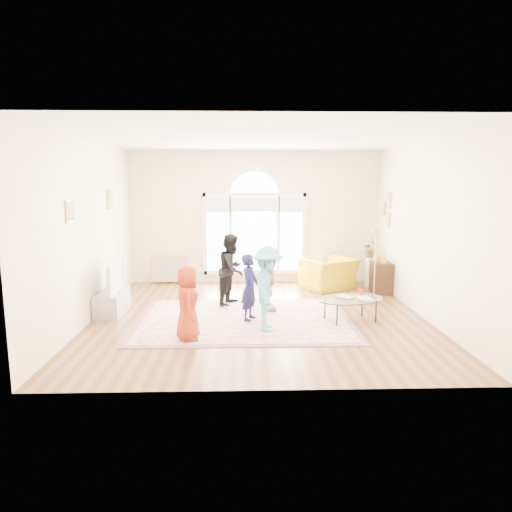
{
  "coord_description": "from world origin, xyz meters",
  "views": [
    {
      "loc": [
        -0.29,
        -8.09,
        2.44
      ],
      "look_at": [
        -0.04,
        0.3,
        1.09
      ],
      "focal_mm": 32.0,
      "sensor_mm": 36.0,
      "label": 1
    }
  ],
  "objects_px": {
    "tv_console": "(112,303)",
    "armchair": "(329,274)",
    "area_rug": "(244,319)",
    "television": "(111,277)",
    "coffee_table": "(351,299)"
  },
  "relations": [
    {
      "from": "coffee_table",
      "to": "armchair",
      "type": "distance_m",
      "value": 2.53
    },
    {
      "from": "tv_console",
      "to": "coffee_table",
      "type": "xyz_separation_m",
      "value": [
        4.36,
        -0.62,
        0.19
      ]
    },
    {
      "from": "tv_console",
      "to": "armchair",
      "type": "bearing_deg",
      "value": 23.15
    },
    {
      "from": "tv_console",
      "to": "television",
      "type": "xyz_separation_m",
      "value": [
        0.01,
        -0.0,
        0.5
      ]
    },
    {
      "from": "tv_console",
      "to": "television",
      "type": "bearing_deg",
      "value": -0.0
    },
    {
      "from": "tv_console",
      "to": "armchair",
      "type": "distance_m",
      "value": 4.84
    },
    {
      "from": "area_rug",
      "to": "tv_console",
      "type": "height_order",
      "value": "tv_console"
    },
    {
      "from": "area_rug",
      "to": "armchair",
      "type": "xyz_separation_m",
      "value": [
        1.96,
        2.38,
        0.35
      ]
    },
    {
      "from": "tv_console",
      "to": "television",
      "type": "distance_m",
      "value": 0.5
    },
    {
      "from": "armchair",
      "to": "area_rug",
      "type": "bearing_deg",
      "value": 20.55
    },
    {
      "from": "armchair",
      "to": "tv_console",
      "type": "bearing_deg",
      "value": -6.83
    },
    {
      "from": "area_rug",
      "to": "television",
      "type": "relative_size",
      "value": 3.61
    },
    {
      "from": "area_rug",
      "to": "coffee_table",
      "type": "height_order",
      "value": "coffee_table"
    },
    {
      "from": "television",
      "to": "armchair",
      "type": "relative_size",
      "value": 0.91
    },
    {
      "from": "tv_console",
      "to": "coffee_table",
      "type": "distance_m",
      "value": 4.41
    }
  ]
}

